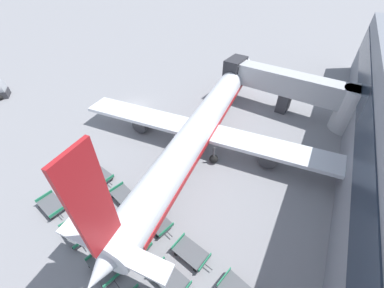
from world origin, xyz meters
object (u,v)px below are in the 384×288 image
baggage_dolly_row_near_col_a (52,205)px  baggage_dolly_row_mid_b_col_b (124,196)px  baggage_dolly_row_near_col_c (104,267)px  baggage_dolly_row_mid_a_col_b (103,213)px  baggage_dolly_row_mid_a_col_d (170,279)px  airplane (204,123)px  baggage_dolly_row_mid_b_col_c (157,221)px  baggage_dolly_row_mid_b_col_d (191,253)px  baggage_dolly_row_mid_b_col_a (100,175)px  baggage_dolly_row_mid_a_col_a (80,188)px  baggage_dolly_row_mid_a_col_c (134,242)px  baggage_dolly_row_near_col_b (76,232)px

baggage_dolly_row_near_col_a → baggage_dolly_row_mid_b_col_b: size_ratio=1.00×
baggage_dolly_row_near_col_a → baggage_dolly_row_near_col_c: (8.80, -1.67, 0.00)m
baggage_dolly_row_mid_a_col_b → baggage_dolly_row_mid_a_col_d: same height
airplane → baggage_dolly_row_mid_b_col_c: 13.42m
baggage_dolly_row_mid_a_col_b → baggage_dolly_row_mid_b_col_d: 9.21m
baggage_dolly_row_mid_b_col_a → baggage_dolly_row_mid_b_col_b: (4.29, -0.85, 0.00)m
baggage_dolly_row_mid_a_col_d → baggage_dolly_row_mid_b_col_d: same height
baggage_dolly_row_mid_a_col_a → baggage_dolly_row_near_col_c: bearing=-29.0°
baggage_dolly_row_near_col_a → baggage_dolly_row_mid_b_col_d: bearing=10.7°
airplane → baggage_dolly_row_mid_a_col_c: airplane is taller
baggage_dolly_row_mid_b_col_c → baggage_dolly_row_mid_b_col_d: 4.33m
baggage_dolly_row_mid_a_col_b → baggage_dolly_row_mid_b_col_d: same height
baggage_dolly_row_mid_a_col_c → baggage_dolly_row_mid_b_col_d: size_ratio=1.00×
baggage_dolly_row_near_col_b → baggage_dolly_row_mid_b_col_c: size_ratio=1.00×
baggage_dolly_row_mid_a_col_c → baggage_dolly_row_mid_b_col_c: (0.51, 2.61, 0.00)m
baggage_dolly_row_mid_a_col_a → baggage_dolly_row_mid_b_col_b: bearing=17.9°
baggage_dolly_row_mid_a_col_b → baggage_dolly_row_mid_a_col_c: (4.44, -0.79, 0.00)m
baggage_dolly_row_near_col_a → baggage_dolly_row_mid_b_col_b: (5.47, 4.34, 0.00)m
airplane → baggage_dolly_row_mid_a_col_b: 15.36m
baggage_dolly_row_near_col_a → baggage_dolly_row_mid_a_col_a: bearing=75.7°
baggage_dolly_row_near_col_c → baggage_dolly_row_mid_a_col_b: size_ratio=1.00×
baggage_dolly_row_mid_b_col_a → baggage_dolly_row_mid_b_col_d: bearing=-10.9°
baggage_dolly_row_mid_a_col_c → baggage_dolly_row_mid_b_col_c: 2.66m
baggage_dolly_row_near_col_b → baggage_dolly_row_mid_b_col_c: 7.15m
airplane → baggage_dolly_row_mid_b_col_a: bearing=-121.0°
baggage_dolly_row_mid_b_col_d → baggage_dolly_row_mid_b_col_a: bearing=169.1°
baggage_dolly_row_mid_a_col_d → baggage_dolly_row_mid_b_col_b: size_ratio=1.00×
baggage_dolly_row_near_col_a → baggage_dolly_row_near_col_b: 4.49m
baggage_dolly_row_near_col_a → baggage_dolly_row_near_col_c: same height
baggage_dolly_row_near_col_b → baggage_dolly_row_mid_a_col_c: bearing=19.7°
baggage_dolly_row_near_col_b → baggage_dolly_row_mid_b_col_d: (9.83, 3.47, 0.00)m
baggage_dolly_row_mid_a_col_b → baggage_dolly_row_mid_b_col_c: size_ratio=1.00×
baggage_dolly_row_near_col_b → baggage_dolly_row_mid_b_col_b: same height
baggage_dolly_row_mid_a_col_d → baggage_dolly_row_mid_b_col_c: (-3.86, 3.52, 0.00)m
baggage_dolly_row_mid_b_col_d → baggage_dolly_row_mid_a_col_b: bearing=-174.7°
baggage_dolly_row_mid_a_col_a → baggage_dolly_row_mid_a_col_d: (13.17, -2.68, 0.00)m
airplane → baggage_dolly_row_mid_a_col_b: airplane is taller
baggage_dolly_row_near_col_a → baggage_dolly_row_near_col_c: 8.96m
baggage_dolly_row_mid_a_col_c → baggage_dolly_row_mid_a_col_d: same height
airplane → baggage_dolly_row_mid_a_col_d: 17.72m
baggage_dolly_row_near_col_c → baggage_dolly_row_mid_a_col_c: (0.72, 2.70, 0.00)m
baggage_dolly_row_mid_b_col_a → baggage_dolly_row_mid_b_col_c: bearing=-10.0°
baggage_dolly_row_mid_a_col_c → baggage_dolly_row_mid_b_col_b: bearing=140.7°
baggage_dolly_row_mid_a_col_c → baggage_dolly_row_mid_b_col_a: (-8.34, 4.16, 0.00)m
airplane → baggage_dolly_row_mid_b_col_d: bearing=-66.2°
baggage_dolly_row_mid_a_col_d → baggage_dolly_row_mid_b_col_a: (-12.71, 5.07, 0.00)m
baggage_dolly_row_mid_b_col_b → baggage_dolly_row_mid_a_col_b: bearing=-98.8°
baggage_dolly_row_mid_b_col_a → baggage_dolly_row_mid_b_col_b: 4.38m
baggage_dolly_row_mid_b_col_c → baggage_dolly_row_mid_b_col_d: bearing=-12.8°
baggage_dolly_row_mid_a_col_c → baggage_dolly_row_mid_a_col_a: bearing=168.6°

